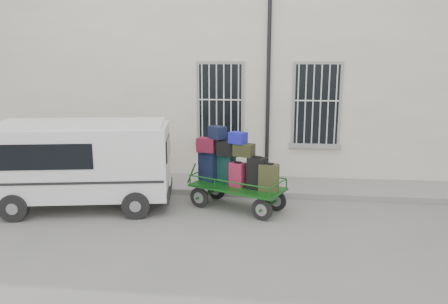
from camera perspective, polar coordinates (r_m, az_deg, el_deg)
ground at (r=10.07m, az=-0.31°, el=-8.20°), size 80.00×80.00×0.00m
building at (r=14.93m, az=2.29°, el=10.14°), size 24.00×5.15×6.00m
sidewalk at (r=12.12m, az=0.96°, el=-4.31°), size 24.00×1.70×0.15m
luggage_cart at (r=10.25m, az=1.46°, el=-2.40°), size 2.53×1.80×1.93m
van at (r=10.76m, az=-18.05°, el=-0.92°), size 4.33×2.43×2.06m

